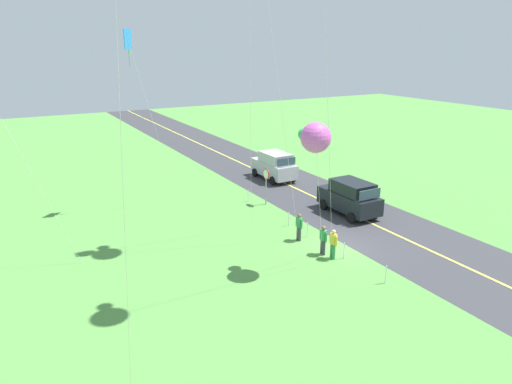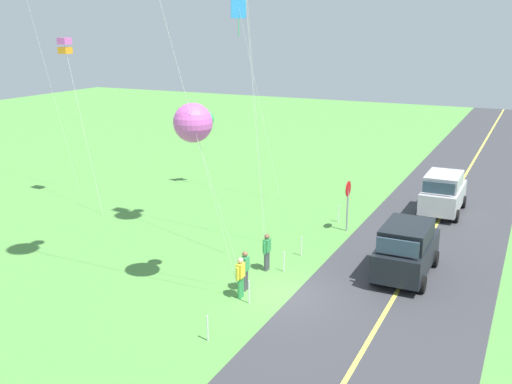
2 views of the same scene
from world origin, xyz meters
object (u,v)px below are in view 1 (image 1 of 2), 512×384
(car_parked_east_near, at_px, (274,165))
(kite_blue_mid, at_px, (315,137))
(person_adult_near, at_px, (333,243))
(person_child_watcher, at_px, (299,226))
(car_suv_foreground, at_px, (350,197))
(person_adult_companion, at_px, (323,239))
(stop_sign, at_px, (266,179))
(kite_green_far, at_px, (129,43))

(car_parked_east_near, height_order, kite_blue_mid, kite_blue_mid)
(person_adult_near, bearing_deg, person_child_watcher, 115.13)
(car_suv_foreground, distance_m, car_parked_east_near, 9.36)
(person_adult_companion, height_order, kite_blue_mid, kite_blue_mid)
(car_parked_east_near, height_order, person_child_watcher, car_parked_east_near)
(person_adult_near, bearing_deg, stop_sign, 102.67)
(car_suv_foreground, distance_m, stop_sign, 5.74)
(person_adult_near, distance_m, person_child_watcher, 2.80)
(stop_sign, distance_m, person_adult_near, 9.16)
(stop_sign, bearing_deg, kite_green_far, 66.07)
(car_parked_east_near, relative_size, person_child_watcher, 2.75)
(car_suv_foreground, bearing_deg, kite_green_far, 56.39)
(stop_sign, xyz_separation_m, kite_green_far, (3.43, 7.72, 8.85))
(stop_sign, relative_size, person_adult_companion, 1.60)
(car_suv_foreground, xyz_separation_m, car_parked_east_near, (9.36, 0.02, 0.00))
(kite_green_far, bearing_deg, kite_blue_mid, -159.46)
(car_suv_foreground, height_order, person_adult_near, car_suv_foreground)
(stop_sign, distance_m, person_child_watcher, 6.47)
(person_adult_companion, distance_m, person_child_watcher, 2.14)
(kite_blue_mid, bearing_deg, kite_green_far, 20.54)
(car_suv_foreground, distance_m, person_child_watcher, 5.68)
(stop_sign, bearing_deg, person_adult_companion, 170.24)
(car_suv_foreground, xyz_separation_m, person_adult_companion, (-4.12, 5.25, -0.29))
(person_adult_near, bearing_deg, person_adult_companion, 123.07)
(person_adult_companion, bearing_deg, stop_sign, -42.53)
(kite_green_far, bearing_deg, person_adult_companion, -151.94)
(car_suv_foreground, height_order, kite_blue_mid, kite_blue_mid)
(person_adult_companion, bearing_deg, kite_green_far, -4.71)
(stop_sign, bearing_deg, car_suv_foreground, -138.05)
(person_child_watcher, height_order, kite_green_far, kite_green_far)
(kite_blue_mid, bearing_deg, car_suv_foreground, -53.02)
(kite_green_far, bearing_deg, stop_sign, -113.93)
(stop_sign, xyz_separation_m, person_adult_companion, (-8.36, 1.44, -0.94))
(car_suv_foreground, distance_m, kite_green_far, 16.79)
(stop_sign, height_order, person_adult_companion, stop_sign)
(person_adult_companion, xyz_separation_m, kite_green_far, (11.79, 6.29, 9.79))
(stop_sign, height_order, kite_green_far, kite_green_far)
(stop_sign, bearing_deg, kite_blue_mid, 162.47)
(person_child_watcher, bearing_deg, car_parked_east_near, -179.43)
(person_child_watcher, height_order, kite_blue_mid, kite_blue_mid)
(car_parked_east_near, distance_m, stop_sign, 6.41)
(car_suv_foreground, bearing_deg, person_child_watcher, 110.50)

